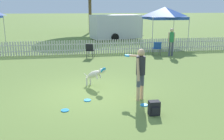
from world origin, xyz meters
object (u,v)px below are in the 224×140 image
folding_chair_center (90,49)px  leaping_dog (95,74)px  handler_person (140,68)px  spectator_standing (171,39)px  folding_chair_blue_left (157,47)px  frisbee_midfield (65,110)px  frisbee_near_dog (87,100)px  equipment_trailer (116,27)px  canopy_tent_main (165,13)px  backpack_on_grass (154,108)px  frisbee_near_handler (144,105)px

folding_chair_center → leaping_dog: bearing=106.6°
handler_person → leaping_dog: (-1.24, 1.51, -0.53)m
leaping_dog → spectator_standing: 7.26m
folding_chair_blue_left → spectator_standing: 0.95m
handler_person → folding_chair_center: handler_person is taller
handler_person → leaping_dog: size_ratio=1.69×
frisbee_midfield → folding_chair_center: size_ratio=0.27×
handler_person → frisbee_near_dog: handler_person is taller
folding_chair_blue_left → spectator_standing: spectator_standing is taller
frisbee_midfield → equipment_trailer: bearing=74.7°
canopy_tent_main → equipment_trailer: (-2.75, 4.59, -1.26)m
handler_person → backpack_on_grass: 1.43m
leaping_dog → frisbee_midfield: 2.33m
backpack_on_grass → folding_chair_center: bearing=97.6°
leaping_dog → spectator_standing: (5.03, 5.22, 0.52)m
backpack_on_grass → canopy_tent_main: (4.60, 11.52, 2.22)m
folding_chair_blue_left → folding_chair_center: (-4.01, -0.04, -0.01)m
folding_chair_blue_left → folding_chair_center: size_ratio=1.02×
canopy_tent_main → equipment_trailer: bearing=120.9°
frisbee_near_dog → equipment_trailer: 15.23m
frisbee_midfield → folding_chair_blue_left: 9.21m
backpack_on_grass → spectator_standing: bearing=64.9°
backpack_on_grass → equipment_trailer: size_ratio=0.07×
frisbee_midfield → spectator_standing: 9.51m
frisbee_near_handler → folding_chair_center: (-1.01, 7.44, 0.48)m
handler_person → equipment_trailer: bearing=43.4°
handler_person → leaping_dog: 2.02m
folding_chair_blue_left → spectator_standing: bearing=169.0°
frisbee_near_dog → backpack_on_grass: 2.17m
backpack_on_grass → spectator_standing: size_ratio=0.24×
frisbee_near_handler → canopy_tent_main: 12.05m
equipment_trailer → backpack_on_grass: bearing=-109.0°
frisbee_midfield → handler_person: bearing=12.8°
handler_person → frisbee_midfield: handler_person is taller
frisbee_midfield → backpack_on_grass: 2.47m
frisbee_near_dog → canopy_tent_main: size_ratio=0.08×
frisbee_near_handler → backpack_on_grass: bearing=-83.7°
leaping_dog → folding_chair_blue_left: (4.26, 5.48, 0.02)m
frisbee_near_dog → folding_chair_blue_left: folding_chair_blue_left is taller
handler_person → canopy_tent_main: size_ratio=0.56×
frisbee_near_handler → folding_chair_blue_left: 8.08m
canopy_tent_main → equipment_trailer: size_ratio=0.55×
backpack_on_grass → frisbee_near_handler: bearing=96.3°
leaping_dog → folding_chair_center: size_ratio=1.17×
backpack_on_grass → folding_chair_center: size_ratio=0.48×
frisbee_midfield → folding_chair_center: 7.59m
handler_person → folding_chair_blue_left: size_ratio=1.93×
leaping_dog → backpack_on_grass: (1.33, -2.69, -0.29)m
frisbee_midfield → spectator_standing: (6.07, 7.25, 0.98)m
backpack_on_grass → leaping_dog: bearing=116.3°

